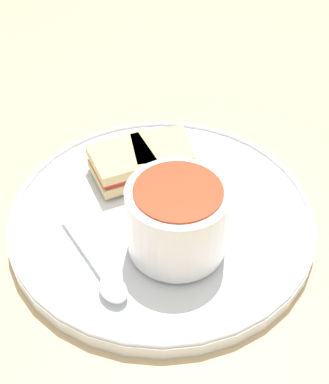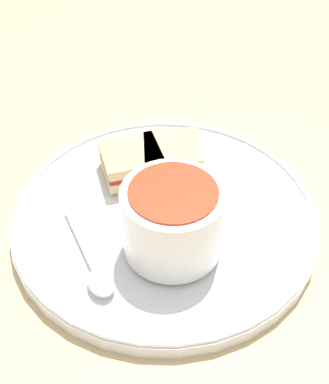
# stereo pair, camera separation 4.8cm
# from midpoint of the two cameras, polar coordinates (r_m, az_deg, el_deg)

# --- Properties ---
(ground_plane) EXTENTS (2.40, 2.40, 0.00)m
(ground_plane) POSITION_cam_midpoint_polar(r_m,az_deg,el_deg) (0.51, -2.70, -3.55)
(ground_plane) COLOR #D1B27F
(plate) EXTENTS (0.33, 0.33, 0.02)m
(plate) POSITION_cam_midpoint_polar(r_m,az_deg,el_deg) (0.50, -2.74, -2.71)
(plate) COLOR white
(plate) RESTS_ON ground_plane
(soup_bowl) EXTENTS (0.10, 0.10, 0.07)m
(soup_bowl) POSITION_cam_midpoint_polar(r_m,az_deg,el_deg) (0.43, -1.15, -3.48)
(soup_bowl) COLOR white
(soup_bowl) RESTS_ON plate
(spoon) EXTENTS (0.11, 0.08, 0.01)m
(spoon) POSITION_cam_midpoint_polar(r_m,az_deg,el_deg) (0.43, -10.10, -11.26)
(spoon) COLOR silver
(spoon) RESTS_ON plate
(sandwich_half_near) EXTENTS (0.08, 0.08, 0.03)m
(sandwich_half_near) POSITION_cam_midpoint_polar(r_m,az_deg,el_deg) (0.54, -2.78, 4.69)
(sandwich_half_near) COLOR #DBBC7F
(sandwich_half_near) RESTS_ON plate
(sandwich_half_far) EXTENTS (0.09, 0.09, 0.03)m
(sandwich_half_far) POSITION_cam_midpoint_polar(r_m,az_deg,el_deg) (0.53, -7.65, 3.35)
(sandwich_half_far) COLOR #DBBC7F
(sandwich_half_far) RESTS_ON plate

